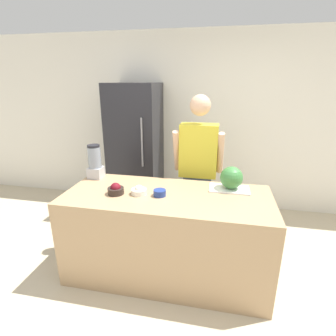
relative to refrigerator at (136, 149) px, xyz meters
The scene contains 11 objects.
ground_plane 2.16m from the refrigerator, 66.97° to the right, with size 14.00×14.00×0.00m, color beige.
wall_back 0.92m from the refrigerator, 27.06° to the left, with size 8.00×0.06×2.60m.
counter_island 1.64m from the refrigerator, 60.91° to the right, with size 1.97×0.84×0.88m.
refrigerator is the anchor object (origin of this frame).
person 1.21m from the refrigerator, 35.05° to the right, with size 0.57×0.28×1.78m.
cutting_board 1.75m from the refrigerator, 40.10° to the right, with size 0.39×0.23×0.01m.
watermelon 1.76m from the refrigerator, 39.63° to the right, with size 0.22×0.22×0.22m.
bowl_cherries 1.48m from the refrigerator, 79.22° to the right, with size 0.15×0.15×0.11m.
bowl_cream 1.50m from the refrigerator, 70.72° to the right, with size 0.15×0.15×0.09m.
bowl_small_blue 1.58m from the refrigerator, 63.73° to the right, with size 0.12×0.12×0.06m.
blender 1.09m from the refrigerator, 95.91° to the right, with size 0.15×0.15×0.37m.
Camera 1 is at (0.47, -1.82, 1.92)m, focal length 28.00 mm.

